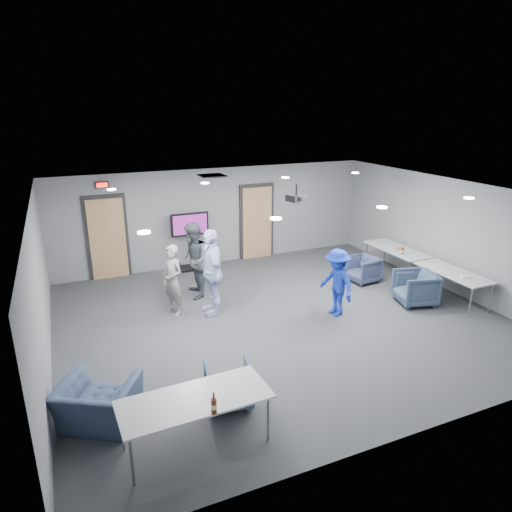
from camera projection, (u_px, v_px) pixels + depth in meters
name	position (u px, v px, depth m)	size (l,w,h in m)	color
floor	(279.00, 318.00, 9.76)	(9.00, 9.00, 0.00)	#35383C
ceiling	(282.00, 193.00, 8.91)	(9.00, 9.00, 0.00)	white
wall_back	(217.00, 216.00, 12.82)	(9.00, 0.02, 2.70)	gray
wall_front	(419.00, 349.00, 5.86)	(9.00, 0.02, 2.70)	gray
wall_left	(40.00, 292.00, 7.63)	(0.02, 8.00, 2.70)	gray
wall_right	(447.00, 234.00, 11.04)	(0.02, 8.00, 2.70)	gray
door_left	(108.00, 238.00, 11.73)	(1.06, 0.17, 2.24)	black
door_right	(257.00, 222.00, 13.32)	(1.06, 0.17, 2.24)	black
exit_sign	(102.00, 185.00, 11.27)	(0.32, 0.08, 0.16)	black
hvac_diffuser	(212.00, 176.00, 11.16)	(0.60, 0.60, 0.03)	black
downlights	(282.00, 194.00, 8.91)	(6.18, 3.78, 0.02)	white
person_a	(173.00, 280.00, 9.75)	(0.56, 0.37, 1.55)	gray
person_b	(193.00, 261.00, 10.57)	(0.87, 0.68, 1.79)	#4C525B
person_c	(212.00, 272.00, 9.73)	(1.11, 0.46, 1.89)	#C6D0FF
person_d	(337.00, 282.00, 9.71)	(0.95, 0.55, 1.48)	#182FA2
chair_right_a	(363.00, 269.00, 11.68)	(0.71, 0.73, 0.66)	#353C5B
chair_right_b	(415.00, 288.00, 10.36)	(0.81, 0.83, 0.76)	#37475F
chair_front_a	(228.00, 384.00, 6.90)	(0.68, 0.70, 0.63)	#3C4F68
chair_front_b	(98.00, 404.00, 6.41)	(1.04, 0.91, 0.68)	#3B4A66
table_right_a	(397.00, 250.00, 12.02)	(0.79, 1.89, 0.73)	#A3A5A8
table_right_b	(453.00, 274.00, 10.37)	(0.75, 1.80, 0.73)	#A3A5A8
table_front_left	(195.00, 401.00, 5.91)	(1.99, 0.89, 0.73)	#A3A5A8
bottle_front	(214.00, 406.00, 5.58)	(0.08, 0.08, 0.29)	#54230E
bottle_right	(403.00, 251.00, 11.55)	(0.06, 0.06, 0.22)	#54230E
snack_box	(400.00, 249.00, 11.94)	(0.16, 0.10, 0.03)	#BF5E2F
wrapper	(465.00, 276.00, 10.01)	(0.20, 0.14, 0.05)	white
tv_stand	(190.00, 238.00, 12.41)	(1.03, 0.49, 1.58)	black
projector	(296.00, 198.00, 9.98)	(0.43, 0.40, 0.36)	black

